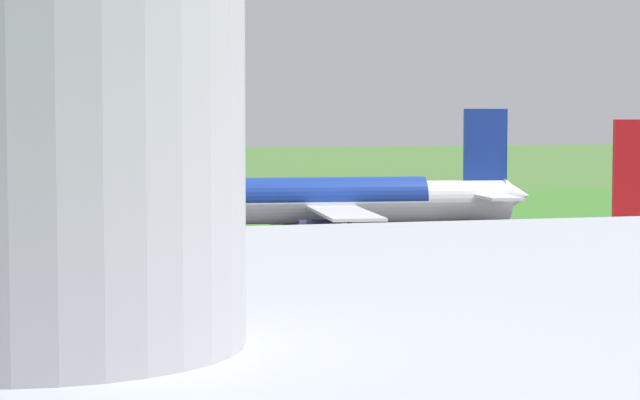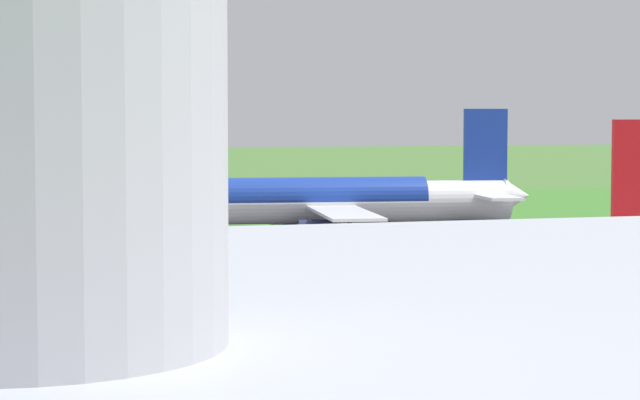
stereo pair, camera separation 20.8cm
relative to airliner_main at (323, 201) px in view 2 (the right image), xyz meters
name	(u,v)px [view 2 (the right image)]	position (x,y,z in m)	size (l,w,h in m)	color
ground_plane	(285,237)	(4.90, -0.05, -4.35)	(800.00, 800.00, 0.00)	#477233
runway_asphalt	(285,237)	(4.90, -0.05, -4.32)	(600.00, 31.59, 0.06)	#2D3033
apron_concrete	(502,319)	(4.90, 64.99, -4.33)	(440.00, 110.00, 0.05)	gray
grass_verge_foreground	(219,212)	(4.90, -40.54, -4.33)	(600.00, 80.00, 0.04)	#3C782B
airliner_main	(323,201)	(0.00, 0.00, 0.00)	(54.11, 44.41, 15.88)	white
airliner_parked_mid	(383,274)	(15.12, 67.52, -0.30)	(50.79, 41.63, 14.82)	white
no_stopping_sign	(279,203)	(-3.61, -36.63, -2.79)	(0.60, 0.10, 2.64)	slate
traffic_cone_orange	(252,209)	(-0.38, -41.43, -4.08)	(0.40, 0.40, 0.55)	orange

